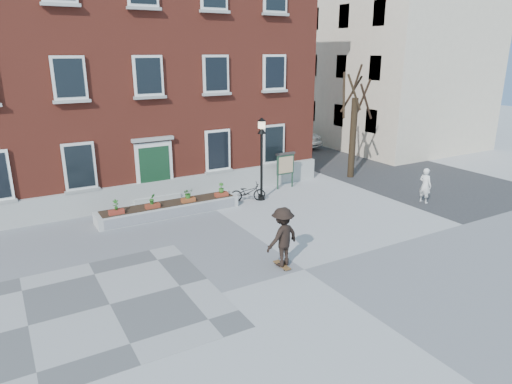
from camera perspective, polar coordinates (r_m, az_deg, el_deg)
ground at (r=15.16m, az=6.05°, el=-9.62°), size 100.00×100.00×0.00m
checker_patch at (r=13.83m, az=-17.80°, el=-13.23°), size 6.00×6.00×0.01m
bicycle at (r=21.50m, az=-1.04°, el=-0.03°), size 1.79×1.10×0.89m
parked_car at (r=34.12m, az=4.23°, el=7.05°), size 2.80×5.19×1.62m
bystander at (r=22.62m, az=20.39°, el=0.78°), size 0.46×0.64×1.67m
brick_building at (r=25.56m, az=-16.91°, el=15.36°), size 18.40×10.85×12.60m
planter_assembly at (r=20.11m, az=-10.74°, el=-1.98°), size 6.20×1.12×1.15m
bare_tree at (r=25.78m, az=12.08°, el=7.86°), size 1.83×1.83×6.16m
side_street at (r=40.24m, az=10.81°, el=17.24°), size 15.20×36.00×14.50m
lamp_post at (r=21.17m, az=0.70°, el=5.57°), size 0.40×0.40×3.93m
notice_board at (r=23.42m, az=3.70°, el=3.47°), size 1.10×0.16×1.87m
skateboarder at (r=14.84m, az=3.34°, el=-5.62°), size 1.42×1.02×2.06m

